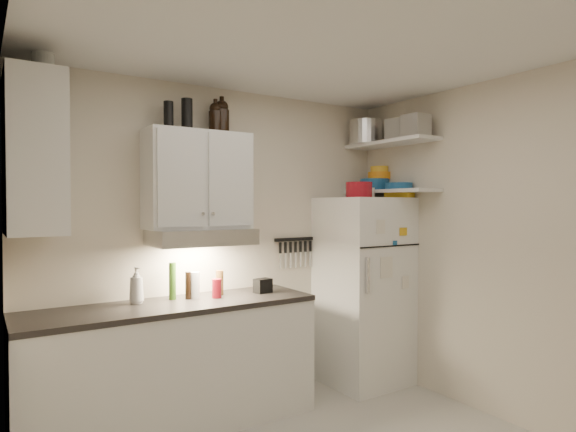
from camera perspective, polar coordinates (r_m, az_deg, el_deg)
ceiling at (r=2.95m, az=5.82°, el=20.66°), size 3.20×3.00×0.02m
back_wall at (r=4.08m, az=-7.63°, el=-3.39°), size 3.20×0.02×2.60m
left_wall at (r=2.20m, az=-29.47°, el=-7.61°), size 0.02×3.00×2.60m
right_wall at (r=4.00m, az=24.09°, el=-3.59°), size 0.02×3.00×2.60m
base_cabinet at (r=3.77m, az=-13.41°, el=-17.20°), size 2.10×0.60×0.88m
countertop at (r=3.65m, az=-13.45°, el=-10.33°), size 2.10×0.62×0.04m
upper_cabinet at (r=3.79m, az=-10.64°, el=4.18°), size 0.80×0.33×0.75m
side_cabinet at (r=3.40m, az=-27.86°, el=6.50°), size 0.33×0.55×1.00m
range_hood at (r=3.74m, az=-10.23°, el=-2.45°), size 0.76×0.46×0.12m
fridge at (r=4.54m, az=8.94°, el=-8.64°), size 0.70×0.68×1.70m
shelf_hi at (r=4.55m, az=12.05°, el=8.44°), size 0.30×0.95×0.03m
shelf_lo at (r=4.51m, az=12.02°, el=2.89°), size 0.30×0.95×0.03m
knife_strip at (r=4.40m, az=0.78°, el=-2.77°), size 0.42×0.02×0.03m
dutch_oven at (r=4.26m, az=8.41°, el=3.09°), size 0.27×0.27×0.13m
book_stack at (r=4.47m, az=13.07°, el=2.61°), size 0.25×0.27×0.07m
spice_jar at (r=4.44m, az=9.88°, el=2.74°), size 0.07×0.07×0.09m
stock_pot at (r=4.72m, az=9.20°, el=9.75°), size 0.36×0.36×0.22m
tin_a at (r=4.46m, az=12.89°, el=9.95°), size 0.21×0.19×0.18m
tin_b at (r=4.31m, az=14.90°, el=10.29°), size 0.20×0.20×0.19m
bowl_teal at (r=4.74m, az=10.22°, el=3.68°), size 0.28×0.28×0.11m
bowl_orange at (r=4.77m, az=10.77°, el=4.73°), size 0.22×0.22×0.07m
bowl_yellow at (r=4.77m, az=10.78°, el=5.46°), size 0.17×0.17×0.06m
plates at (r=4.50m, az=13.01°, el=3.47°), size 0.32×0.32×0.06m
growler_a at (r=3.95m, az=-8.59°, el=11.43°), size 0.13×0.13×0.26m
growler_b at (r=3.97m, az=-7.86°, el=11.54°), size 0.14×0.14×0.28m
thermos_a at (r=3.83m, az=-11.88°, el=11.65°), size 0.11×0.11×0.25m
thermos_b at (r=3.78m, az=-13.98°, el=11.49°), size 0.08×0.08×0.21m
side_jar at (r=3.57m, az=-27.04°, el=15.87°), size 0.17×0.17×0.18m
soap_bottle at (r=3.68m, az=-17.53°, el=-7.61°), size 0.13×0.13×0.29m
pepper_mill at (r=3.88m, az=-8.11°, el=-7.83°), size 0.08×0.08×0.20m
oil_bottle at (r=3.76m, az=-13.53°, el=-7.50°), size 0.07×0.07×0.28m
vinegar_bottle at (r=3.76m, az=-11.76°, el=-8.06°), size 0.05×0.05×0.21m
clear_bottle at (r=3.77m, az=-10.93°, el=-8.05°), size 0.09×0.09×0.20m
red_jar at (r=3.77m, az=-8.45°, el=-8.48°), size 0.10×0.10×0.15m
caddy at (r=3.95m, az=-3.01°, el=-8.25°), size 0.15×0.11×0.11m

